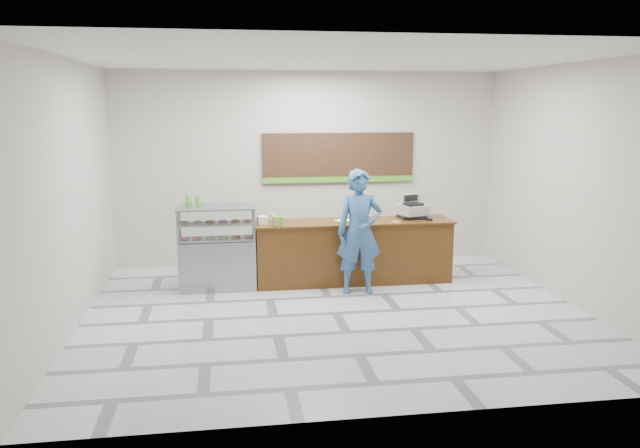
{
  "coord_description": "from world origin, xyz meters",
  "views": [
    {
      "loc": [
        -1.48,
        -8.3,
        2.9
      ],
      "look_at": [
        -0.1,
        0.9,
        1.12
      ],
      "focal_mm": 35.0,
      "sensor_mm": 36.0,
      "label": 1
    }
  ],
  "objects": [
    {
      "name": "display_case",
      "position": [
        -1.67,
        1.55,
        0.68
      ],
      "size": [
        1.22,
        0.72,
        1.33
      ],
      "color": "gray",
      "rests_on": "floor"
    },
    {
      "name": "floor",
      "position": [
        0.0,
        0.0,
        0.0
      ],
      "size": [
        7.0,
        7.0,
        0.0
      ],
      "primitive_type": "plane",
      "color": "silver",
      "rests_on": "ground"
    },
    {
      "name": "promo_box",
      "position": [
        -0.72,
        1.29,
        1.11
      ],
      "size": [
        0.19,
        0.14,
        0.15
      ],
      "primitive_type": "cube",
      "rotation": [
        0.0,
        0.0,
        -0.2
      ],
      "color": "#4FA523",
      "rests_on": "sales_counter"
    },
    {
      "name": "napkin_box",
      "position": [
        -0.95,
        1.52,
        1.09
      ],
      "size": [
        0.17,
        0.17,
        0.12
      ],
      "primitive_type": "cube",
      "rotation": [
        0.0,
        0.0,
        0.17
      ],
      "color": "white",
      "rests_on": "sales_counter"
    },
    {
      "name": "cash_register",
      "position": [
        1.57,
        1.67,
        1.18
      ],
      "size": [
        0.53,
        0.54,
        0.39
      ],
      "rotation": [
        0.0,
        0.0,
        0.33
      ],
      "color": "black",
      "rests_on": "sales_counter"
    },
    {
      "name": "customer",
      "position": [
        0.52,
        0.95,
        0.97
      ],
      "size": [
        0.74,
        0.52,
        1.94
      ],
      "primitive_type": "imported",
      "rotation": [
        0.0,
        0.0,
        -0.08
      ],
      "color": "#305A88",
      "rests_on": "floor"
    },
    {
      "name": "donut_decal",
      "position": [
        1.21,
        1.36,
        1.03
      ],
      "size": [
        0.15,
        0.15,
        0.0
      ],
      "primitive_type": "cylinder",
      "color": "#E45986",
      "rests_on": "sales_counter"
    },
    {
      "name": "serving_tray",
      "position": [
        0.38,
        1.53,
        1.04
      ],
      "size": [
        0.33,
        0.25,
        0.02
      ],
      "rotation": [
        0.0,
        0.0,
        0.05
      ],
      "color": "#3AB916",
      "rests_on": "sales_counter"
    },
    {
      "name": "menu_board",
      "position": [
        0.55,
        2.96,
        1.93
      ],
      "size": [
        2.8,
        0.06,
        0.9
      ],
      "color": "black",
      "rests_on": "back_wall"
    },
    {
      "name": "green_cup_right",
      "position": [
        -1.95,
        1.81,
        1.39
      ],
      "size": [
        0.08,
        0.08,
        0.13
      ],
      "primitive_type": "cylinder",
      "color": "#4FA523",
      "rests_on": "display_case"
    },
    {
      "name": "sales_counter",
      "position": [
        0.55,
        1.55,
        0.52
      ],
      "size": [
        3.26,
        0.76,
        1.03
      ],
      "color": "#553113",
      "rests_on": "floor"
    },
    {
      "name": "card_terminal",
      "position": [
        1.79,
        1.43,
        1.05
      ],
      "size": [
        0.09,
        0.16,
        0.04
      ],
      "primitive_type": "cube",
      "rotation": [
        0.0,
        0.0,
        0.07
      ],
      "color": "black",
      "rests_on": "sales_counter"
    },
    {
      "name": "ceiling",
      "position": [
        0.0,
        0.0,
        3.5
      ],
      "size": [
        7.0,
        7.0,
        0.0
      ],
      "primitive_type": "plane",
      "rotation": [
        3.14,
        0.0,
        0.0
      ],
      "color": "silver",
      "rests_on": "back_wall"
    },
    {
      "name": "straw_cup",
      "position": [
        -0.75,
        1.71,
        1.09
      ],
      "size": [
        0.08,
        0.08,
        0.12
      ],
      "primitive_type": "cylinder",
      "color": "silver",
      "rests_on": "sales_counter"
    },
    {
      "name": "back_wall",
      "position": [
        0.0,
        3.0,
        1.75
      ],
      "size": [
        7.0,
        0.0,
        7.0
      ],
      "primitive_type": "plane",
      "rotation": [
        1.57,
        0.0,
        0.0
      ],
      "color": "beige",
      "rests_on": "floor"
    },
    {
      "name": "green_cup_left",
      "position": [
        -2.11,
        1.83,
        1.4
      ],
      "size": [
        0.09,
        0.09,
        0.15
      ],
      "primitive_type": "cylinder",
      "color": "#4FA523",
      "rests_on": "display_case"
    }
  ]
}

